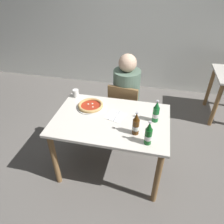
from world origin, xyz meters
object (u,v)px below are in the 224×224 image
Objects in this scene: beer_bottle_left at (148,134)px; beer_bottle_center at (136,125)px; beer_bottle_right at (156,113)px; paper_cup at (76,93)px; chair_behind_table at (124,108)px; dining_table_main at (111,127)px; diner_seated at (126,100)px; napkin_with_cutlery at (115,116)px; pizza_margherita_near at (91,106)px.

beer_bottle_left is 0.16m from beer_bottle_center.
beer_bottle_right is 2.60× the size of paper_cup.
beer_bottle_right is (0.40, -0.55, 0.37)m from chair_behind_table.
diner_seated is at bearing 85.36° from dining_table_main.
napkin_with_cutlery is (0.03, 0.05, 0.12)m from dining_table_main.
beer_bottle_left is at bearing -97.80° from beer_bottle_right.
pizza_margherita_near is 0.64m from beer_bottle_center.
dining_table_main is at bearing -94.64° from diner_seated.
beer_bottle_right reaches higher than chair_behind_table.
beer_bottle_center is at bearing -125.85° from beer_bottle_right.
beer_bottle_right is 1.09× the size of napkin_with_cutlery.
diner_seated is 0.68m from paper_cup.
paper_cup reaches higher than napkin_with_cutlery.
beer_bottle_center is at bearing -42.76° from napkin_with_cutlery.
pizza_margherita_near is (-0.31, -0.46, 0.29)m from chair_behind_table.
pizza_margherita_near is 1.23× the size of beer_bottle_left.
beer_bottle_right is (0.05, 0.34, 0.00)m from beer_bottle_left.
pizza_margherita_near is at bearing 62.27° from chair_behind_table.
diner_seated is 5.32× the size of napkin_with_cutlery.
napkin_with_cutlery is at bearing 137.24° from beer_bottle_center.
beer_bottle_left reaches higher than chair_behind_table.
diner_seated is 4.89× the size of beer_bottle_right.
chair_behind_table is 3.74× the size of napkin_with_cutlery.
dining_table_main is 0.34m from pizza_margherita_near.
diner_seated is at bearing 30.21° from paper_cup.
paper_cup reaches higher than dining_table_main.
dining_table_main is 0.53m from beer_bottle_left.
beer_bottle_center is (-0.12, 0.11, 0.00)m from beer_bottle_left.
pizza_margherita_near is 0.30m from paper_cup.
beer_bottle_center is (0.22, -0.83, 0.27)m from diner_seated.
paper_cup is at bearing 147.25° from beer_bottle_center.
napkin_with_cutlery is at bearing -27.35° from paper_cup.
napkin_with_cutlery is 2.39× the size of paper_cup.
beer_bottle_right reaches higher than napkin_with_cutlery.
pizza_margherita_near is 3.19× the size of paper_cup.
beer_bottle_left is (0.40, -0.28, 0.22)m from dining_table_main.
diner_seated is at bearing 88.12° from napkin_with_cutlery.
pizza_margherita_near is at bearing -122.38° from diner_seated.
paper_cup reaches higher than pizza_margherita_near.
diner_seated is (0.01, 0.05, 0.10)m from chair_behind_table.
beer_bottle_center and beer_bottle_right have the same top height.
dining_table_main is 3.96× the size of pizza_margherita_near.
dining_table_main is 0.50m from beer_bottle_right.
chair_behind_table is at bearing 106.45° from beer_bottle_center.
dining_table_main is 4.86× the size of beer_bottle_right.
beer_bottle_center is at bearing 139.00° from beer_bottle_left.
paper_cup is (-0.78, 0.50, -0.06)m from beer_bottle_center.
pizza_margherita_near is (-0.27, 0.15, 0.14)m from dining_table_main.
paper_cup is (-0.55, -0.28, 0.32)m from chair_behind_table.
dining_table_main is 5.28× the size of napkin_with_cutlery.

